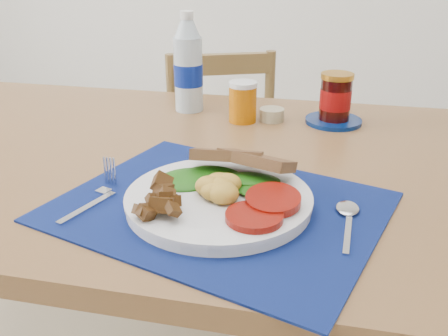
% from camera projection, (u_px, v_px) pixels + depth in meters
% --- Properties ---
extents(table, '(1.40, 0.90, 0.75)m').
position_uv_depth(table, '(147.00, 186.00, 1.08)').
color(table, brown).
rests_on(table, ground).
extents(chair_far, '(0.49, 0.48, 1.02)m').
position_uv_depth(chair_far, '(217.00, 136.00, 1.77)').
color(chair_far, brown).
rests_on(chair_far, ground).
extents(placemat, '(0.60, 0.53, 0.00)m').
position_uv_depth(placemat, '(219.00, 207.00, 0.81)').
color(placemat, black).
rests_on(placemat, table).
extents(breakfast_plate, '(0.30, 0.30, 0.07)m').
position_uv_depth(breakfast_plate, '(214.00, 195.00, 0.80)').
color(breakfast_plate, silver).
rests_on(breakfast_plate, placemat).
extents(fork, '(0.05, 0.17, 0.00)m').
position_uv_depth(fork, '(98.00, 197.00, 0.84)').
color(fork, '#B2B5BA').
rests_on(fork, placemat).
extents(spoon, '(0.04, 0.16, 0.00)m').
position_uv_depth(spoon, '(347.00, 218.00, 0.77)').
color(spoon, '#B2B5BA').
rests_on(spoon, placemat).
extents(water_bottle, '(0.07, 0.07, 0.25)m').
position_uv_depth(water_bottle, '(188.00, 68.00, 1.26)').
color(water_bottle, '#ADBFCC').
rests_on(water_bottle, table).
extents(juice_glass, '(0.07, 0.07, 0.09)m').
position_uv_depth(juice_glass, '(243.00, 103.00, 1.20)').
color(juice_glass, '#B85E04').
rests_on(juice_glass, table).
extents(ramekin, '(0.06, 0.06, 0.03)m').
position_uv_depth(ramekin, '(272.00, 115.00, 1.22)').
color(ramekin, tan).
rests_on(ramekin, table).
extents(jam_on_saucer, '(0.14, 0.14, 0.12)m').
position_uv_depth(jam_on_saucer, '(335.00, 101.00, 1.19)').
color(jam_on_saucer, navy).
rests_on(jam_on_saucer, table).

